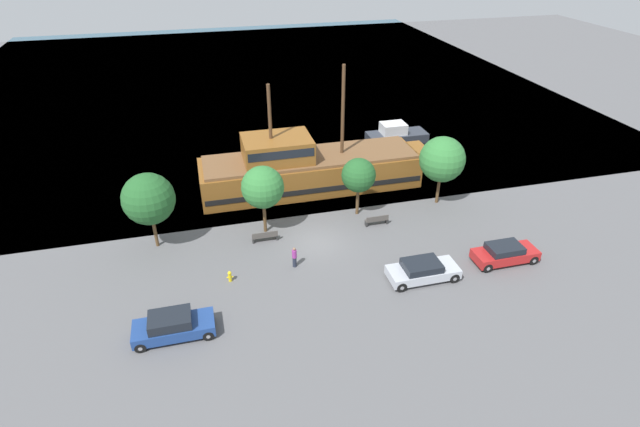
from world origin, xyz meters
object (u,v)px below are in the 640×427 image
object	(u,v)px
parked_car_curb_front	(173,326)
fire_hydrant	(230,276)
moored_boat_dockside	(396,135)
pedestrian_walking_near	(294,257)
parked_car_curb_mid	(423,270)
bench_promenade_west	(265,236)
bench_promenade_east	(377,220)
parked_car_curb_rear	(505,253)
pirate_ship	(308,168)

from	to	relation	value
parked_car_curb_front	fire_hydrant	size ratio (longest dim) A/B	5.86
moored_boat_dockside	parked_car_curb_front	xyz separation A→B (m)	(-22.68, -23.22, -0.04)
pedestrian_walking_near	parked_car_curb_mid	bearing A→B (deg)	-23.63
fire_hydrant	bench_promenade_west	xyz separation A→B (m)	(2.93, 3.98, 0.03)
parked_car_curb_mid	bench_promenade_east	distance (m)	7.00
moored_boat_dockside	parked_car_curb_rear	xyz separation A→B (m)	(-0.78, -21.63, -0.08)
parked_car_curb_mid	bench_promenade_west	size ratio (longest dim) A/B	2.48
parked_car_curb_mid	pirate_ship	bearing A→B (deg)	106.45
moored_boat_dockside	bench_promenade_east	size ratio (longest dim) A/B	3.50
pirate_ship	fire_hydrant	bearing A→B (deg)	-124.50
bench_promenade_east	bench_promenade_west	bearing A→B (deg)	-179.41
fire_hydrant	bench_promenade_east	bearing A→B (deg)	19.39
parked_car_curb_front	parked_car_curb_rear	size ratio (longest dim) A/B	1.02
fire_hydrant	pedestrian_walking_near	world-z (taller)	pedestrian_walking_near
parked_car_curb_rear	fire_hydrant	size ratio (longest dim) A/B	5.77
parked_car_curb_front	parked_car_curb_mid	bearing A→B (deg)	4.52
pirate_ship	parked_car_curb_front	bearing A→B (deg)	-126.20
parked_car_curb_rear	bench_promenade_east	distance (m)	9.49
parked_car_curb_front	parked_car_curb_mid	distance (m)	15.73
parked_car_curb_front	fire_hydrant	distance (m)	5.46
parked_car_curb_mid	parked_car_curb_rear	bearing A→B (deg)	3.21
pedestrian_walking_near	bench_promenade_east	bearing A→B (deg)	26.49
bench_promenade_east	pirate_ship	bearing A→B (deg)	116.37
parked_car_curb_mid	pedestrian_walking_near	distance (m)	8.47
pirate_ship	pedestrian_walking_near	world-z (taller)	pirate_ship
fire_hydrant	pedestrian_walking_near	xyz separation A→B (m)	(4.38, 0.49, 0.35)
moored_boat_dockside	bench_promenade_west	distance (m)	22.15
parked_car_curb_mid	pedestrian_walking_near	size ratio (longest dim) A/B	3.01
parked_car_curb_mid	fire_hydrant	size ratio (longest dim) A/B	6.02
fire_hydrant	moored_boat_dockside	bearing A→B (deg)	44.92
moored_boat_dockside	parked_car_curb_front	bearing A→B (deg)	-134.32
pirate_ship	parked_car_curb_rear	distance (m)	17.54
parked_car_curb_front	bench_promenade_east	distance (m)	17.20
parked_car_curb_rear	parked_car_curb_front	bearing A→B (deg)	-175.85
parked_car_curb_front	bench_promenade_west	size ratio (longest dim) A/B	2.41
fire_hydrant	pirate_ship	bearing A→B (deg)	55.50
parked_car_curb_rear	fire_hydrant	xyz separation A→B (m)	(-18.35, 2.55, -0.28)
moored_boat_dockside	parked_car_curb_front	distance (m)	32.45
bench_promenade_east	pedestrian_walking_near	distance (m)	8.03
pirate_ship	bench_promenade_east	distance (m)	8.38
parked_car_curb_mid	fire_hydrant	bearing A→B (deg)	166.55
bench_promenade_west	pedestrian_walking_near	size ratio (longest dim) A/B	1.22
moored_boat_dockside	fire_hydrant	size ratio (longest dim) A/B	8.14
pirate_ship	parked_car_curb_rear	size ratio (longest dim) A/B	4.52
parked_car_curb_rear	bench_promenade_west	xyz separation A→B (m)	(-15.43, 6.54, -0.24)
parked_car_curb_front	bench_promenade_east	bearing A→B (deg)	28.53
pirate_ship	parked_car_curb_front	world-z (taller)	pirate_ship
parked_car_curb_mid	fire_hydrant	distance (m)	12.48
parked_car_curb_mid	parked_car_curb_rear	size ratio (longest dim) A/B	1.04
parked_car_curb_rear	bench_promenade_west	distance (m)	16.75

